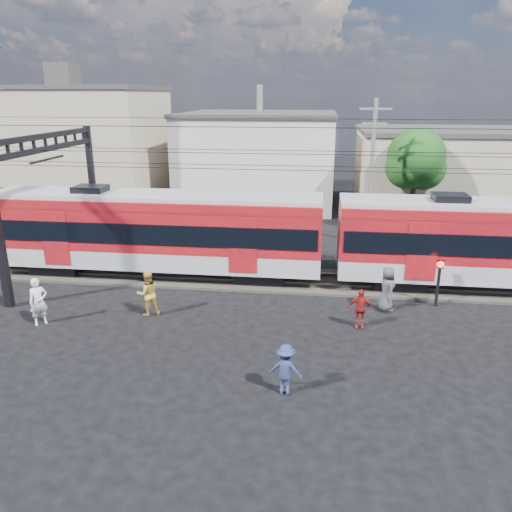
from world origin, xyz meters
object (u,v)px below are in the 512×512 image
object	(u,v)px
pedestrian_c	(285,369)
crossing_signal	(439,274)
commuter_train	(161,229)
pedestrian_a	(38,302)

from	to	relation	value
pedestrian_c	crossing_signal	size ratio (longest dim) A/B	0.78
pedestrian_c	crossing_signal	xyz separation A→B (m)	(5.97, 7.37, 0.64)
commuter_train	crossing_signal	world-z (taller)	commuter_train
pedestrian_a	crossing_signal	bearing A→B (deg)	-28.33
commuter_train	pedestrian_c	xyz separation A→B (m)	(6.79, -9.55, -1.59)
crossing_signal	pedestrian_c	bearing A→B (deg)	-128.99
commuter_train	pedestrian_a	distance (m)	6.89
commuter_train	crossing_signal	bearing A→B (deg)	-9.69
pedestrian_a	pedestrian_c	xyz separation A→B (m)	(9.96, -3.60, -0.14)
pedestrian_a	crossing_signal	distance (m)	16.37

